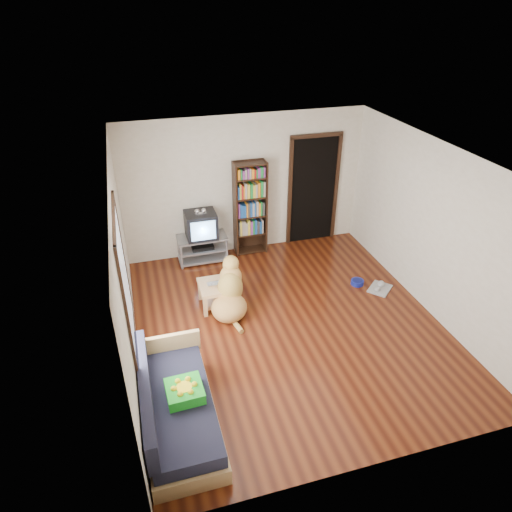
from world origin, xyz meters
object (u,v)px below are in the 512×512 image
object	(u,v)px
dog_bowl	(357,282)
crt_tv	(201,224)
tv_stand	(202,248)
coffee_table	(217,291)
grey_rag	(380,289)
laptop	(217,285)
sofa	(176,409)
green_cushion	(185,391)
dog	(230,294)
bookshelf	(250,204)

from	to	relation	value
dog_bowl	crt_tv	bearing A→B (deg)	146.95
tv_stand	coffee_table	xyz separation A→B (m)	(-0.03, -1.46, 0.01)
grey_rag	coffee_table	bearing A→B (deg)	172.99
tv_stand	coffee_table	bearing A→B (deg)	-91.32
laptop	tv_stand	world-z (taller)	tv_stand
coffee_table	dog_bowl	bearing A→B (deg)	-2.06
tv_stand	crt_tv	bearing A→B (deg)	90.00
dog_bowl	sofa	distance (m)	3.98
green_cushion	sofa	bearing A→B (deg)	-175.27
grey_rag	dog	world-z (taller)	dog
tv_stand	bookshelf	xyz separation A→B (m)	(0.95, 0.09, 0.73)
green_cushion	tv_stand	size ratio (longest dim) A/B	0.46
green_cushion	coffee_table	bearing A→B (deg)	66.93
green_cushion	bookshelf	distance (m)	4.15
bookshelf	dog_bowl	bearing A→B (deg)	-48.28
coffee_table	bookshelf	bearing A→B (deg)	57.68
laptop	grey_rag	xyz separation A→B (m)	(2.75, -0.31, -0.40)
laptop	sofa	world-z (taller)	sofa
crt_tv	dog	xyz separation A→B (m)	(0.13, -1.69, -0.42)
coffee_table	tv_stand	bearing A→B (deg)	88.68
laptop	bookshelf	bearing A→B (deg)	56.45
bookshelf	coffee_table	xyz separation A→B (m)	(-0.98, -1.55, -0.72)
green_cushion	crt_tv	world-z (taller)	crt_tv
grey_rag	coffee_table	distance (m)	2.78
coffee_table	crt_tv	bearing A→B (deg)	88.70
tv_stand	coffee_table	size ratio (longest dim) A/B	1.64
grey_rag	sofa	world-z (taller)	sofa
green_cushion	coffee_table	xyz separation A→B (m)	(0.82, 2.15, -0.21)
bookshelf	dog	xyz separation A→B (m)	(-0.82, -1.76, -0.68)
tv_stand	dog	distance (m)	1.67
laptop	dog	bearing A→B (deg)	-47.57
crt_tv	dog	distance (m)	1.74
bookshelf	sofa	distance (m)	4.26
crt_tv	green_cushion	bearing A→B (deg)	-103.15
green_cushion	coffee_table	size ratio (longest dim) A/B	0.75
crt_tv	sofa	xyz separation A→B (m)	(-0.97, -3.65, -0.48)
green_cushion	bookshelf	world-z (taller)	bookshelf
coffee_table	dog	distance (m)	0.27
grey_rag	sofa	distance (m)	4.13
dog_bowl	crt_tv	world-z (taller)	crt_tv
laptop	coffee_table	xyz separation A→B (m)	(-0.00, 0.03, -0.13)
grey_rag	dog	size ratio (longest dim) A/B	0.37
green_cushion	bookshelf	xyz separation A→B (m)	(1.80, 3.71, 0.51)
laptop	sofa	size ratio (longest dim) A/B	0.16
tv_stand	dog	size ratio (longest dim) A/B	0.83
dog_bowl	bookshelf	xyz separation A→B (m)	(-1.46, 1.64, 0.96)
green_cushion	dog_bowl	size ratio (longest dim) A/B	1.86
dog	coffee_table	bearing A→B (deg)	129.61
dog_bowl	bookshelf	size ratio (longest dim) A/B	0.12
green_cushion	dog_bowl	distance (m)	3.89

